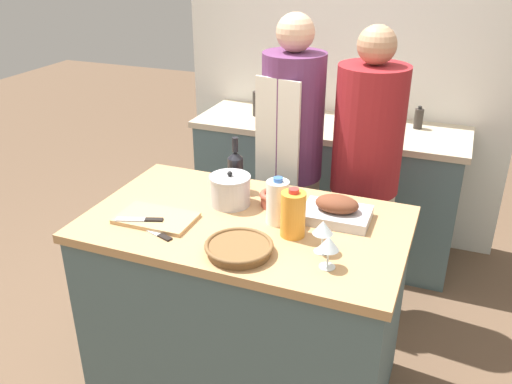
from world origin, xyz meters
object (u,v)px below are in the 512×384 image
(juice_jug, at_px, (293,214))
(condiment_bottle_short, at_px, (380,115))
(stock_pot, at_px, (230,190))
(wine_bottle_green, at_px, (236,170))
(roasting_pan, at_px, (337,211))
(wine_glass_right, at_px, (323,229))
(mixing_bowl, at_px, (275,198))
(knife_chef, at_px, (141,220))
(milk_jug, at_px, (278,202))
(condiment_bottle_tall, at_px, (419,118))
(stand_mixer, at_px, (279,101))
(knife_paring, at_px, (158,234))
(person_cook_guest, at_px, (365,169))
(wicker_basket, at_px, (239,248))
(condiment_bottle_extra, at_px, (257,103))
(cutting_board, at_px, (156,218))
(wine_glass_left, at_px, (329,244))
(person_cook_aproned, at_px, (291,155))

(juice_jug, bearing_deg, condiment_bottle_short, 87.15)
(stock_pot, bearing_deg, wine_bottle_green, 104.18)
(stock_pot, bearing_deg, juice_jug, -25.23)
(juice_jug, bearing_deg, roasting_pan, 55.85)
(roasting_pan, bearing_deg, wine_glass_right, -87.38)
(mixing_bowl, height_order, knife_chef, mixing_bowl)
(wine_glass_right, bearing_deg, milk_jug, 146.00)
(wine_glass_right, distance_m, condiment_bottle_tall, 1.70)
(juice_jug, distance_m, knife_chef, 0.65)
(stand_mixer, bearing_deg, knife_paring, -87.83)
(mixing_bowl, distance_m, wine_bottle_green, 0.26)
(wine_bottle_green, bearing_deg, person_cook_guest, 44.07)
(mixing_bowl, relative_size, wine_bottle_green, 0.52)
(wicker_basket, height_order, knife_chef, wicker_basket)
(knife_paring, relative_size, condiment_bottle_extra, 0.91)
(stock_pot, relative_size, wine_bottle_green, 0.70)
(wicker_basket, xyz_separation_m, wine_glass_right, (0.29, 0.13, 0.08))
(milk_jug, distance_m, condiment_bottle_short, 1.52)
(person_cook_guest, bearing_deg, wicker_basket, -89.59)
(cutting_board, xyz_separation_m, wine_glass_right, (0.74, 0.01, 0.09))
(wine_bottle_green, bearing_deg, knife_paring, -104.01)
(roasting_pan, bearing_deg, stand_mixer, 119.35)
(juice_jug, bearing_deg, wine_glass_left, -42.74)
(roasting_pan, distance_m, knife_chef, 0.84)
(wicker_basket, xyz_separation_m, juice_jug, (0.15, 0.21, 0.07))
(wicker_basket, bearing_deg, condiment_bottle_tall, 75.70)
(wine_glass_left, distance_m, knife_paring, 0.72)
(milk_jug, height_order, wine_glass_right, milk_jug)
(wine_glass_left, distance_m, condiment_bottle_extra, 1.91)
(wine_glass_left, distance_m, condiment_bottle_tall, 1.80)
(mixing_bowl, distance_m, wine_glass_right, 0.44)
(stand_mixer, height_order, person_cook_aproned, person_cook_aproned)
(knife_paring, bearing_deg, juice_jug, 21.10)
(stand_mixer, xyz_separation_m, condiment_bottle_short, (0.66, 0.12, -0.06))
(condiment_bottle_tall, relative_size, person_cook_aproned, 0.09)
(knife_chef, relative_size, stand_mixer, 0.65)
(cutting_board, relative_size, wine_bottle_green, 1.26)
(juice_jug, distance_m, condiment_bottle_short, 1.59)
(mixing_bowl, bearing_deg, wine_bottle_green, 159.11)
(knife_chef, height_order, stand_mixer, stand_mixer)
(knife_paring, xyz_separation_m, stand_mixer, (-0.06, 1.67, 0.12))
(condiment_bottle_extra, bearing_deg, cutting_board, -84.50)
(cutting_board, distance_m, stock_pot, 0.36)
(person_cook_aproned, distance_m, person_cook_guest, 0.41)
(stock_pot, relative_size, wine_glass_right, 1.38)
(wine_glass_right, relative_size, knife_paring, 0.80)
(condiment_bottle_tall, height_order, person_cook_aproned, person_cook_aproned)
(condiment_bottle_extra, height_order, person_cook_guest, person_cook_guest)
(wicker_basket, xyz_separation_m, person_cook_guest, (0.29, 1.04, -0.03))
(mixing_bowl, height_order, milk_jug, milk_jug)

